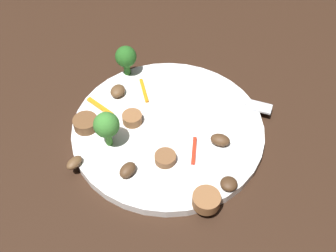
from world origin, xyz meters
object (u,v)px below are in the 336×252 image
(fork, at_px, (218,97))
(sausage_slice_2, at_px, (132,118))
(mushroom_0, at_px, (229,184))
(pepper_strip_2, at_px, (144,91))
(broccoli_floret_0, at_px, (107,125))
(mushroom_1, at_px, (219,142))
(sausage_slice_3, at_px, (206,200))
(pepper_strip_1, at_px, (194,151))
(mushroom_3, at_px, (118,91))
(sausage_slice_0, at_px, (86,123))
(broccoli_floret_1, at_px, (126,57))
(sausage_slice_1, at_px, (165,158))
(mushroom_4, at_px, (128,170))
(pepper_strip_0, at_px, (100,107))
(plate, at_px, (168,129))
(mushroom_2, at_px, (74,163))

(fork, bearing_deg, sausage_slice_2, -139.45)
(mushroom_0, bearing_deg, pepper_strip_2, 147.38)
(broccoli_floret_0, bearing_deg, sausage_slice_2, 77.76)
(mushroom_1, bearing_deg, sausage_slice_3, -80.64)
(sausage_slice_3, distance_m, pepper_strip_1, 0.08)
(mushroom_0, xyz_separation_m, pepper_strip_1, (-0.06, 0.03, -0.00))
(mushroom_3, relative_size, pepper_strip_2, 0.53)
(sausage_slice_0, relative_size, pepper_strip_1, 0.79)
(broccoli_floret_1, bearing_deg, sausage_slice_1, -46.59)
(mushroom_4, bearing_deg, fork, 70.79)
(pepper_strip_1, bearing_deg, pepper_strip_0, 172.84)
(pepper_strip_0, bearing_deg, mushroom_1, 1.05)
(plate, xyz_separation_m, sausage_slice_3, (0.09, -0.09, 0.01))
(sausage_slice_2, xyz_separation_m, pepper_strip_1, (0.09, -0.01, -0.00))
(fork, xyz_separation_m, mushroom_0, (0.06, -0.14, 0.00))
(broccoli_floret_0, relative_size, sausage_slice_1, 1.98)
(plate, relative_size, pepper_strip_2, 5.56)
(pepper_strip_0, bearing_deg, sausage_slice_0, -89.10)
(sausage_slice_0, bearing_deg, sausage_slice_1, -3.92)
(sausage_slice_2, bearing_deg, sausage_slice_3, -30.09)
(sausage_slice_3, xyz_separation_m, pepper_strip_0, (-0.19, 0.08, -0.01))
(pepper_strip_0, bearing_deg, sausage_slice_3, -23.78)
(mushroom_3, height_order, pepper_strip_0, mushroom_3)
(sausage_slice_0, distance_m, mushroom_0, 0.20)
(broccoli_floret_0, xyz_separation_m, mushroom_4, (0.04, -0.03, -0.03))
(sausage_slice_3, relative_size, mushroom_1, 1.28)
(pepper_strip_1, relative_size, pepper_strip_2, 0.90)
(broccoli_floret_0, relative_size, sausage_slice_2, 1.99)
(sausage_slice_3, bearing_deg, broccoli_floret_1, 138.95)
(mushroom_3, relative_size, mushroom_4, 1.00)
(broccoli_floret_0, relative_size, mushroom_2, 2.32)
(broccoli_floret_0, distance_m, sausage_slice_0, 0.05)
(broccoli_floret_1, xyz_separation_m, mushroom_2, (0.02, -0.18, -0.03))
(sausage_slice_3, relative_size, mushroom_0, 1.57)
(sausage_slice_3, height_order, mushroom_3, sausage_slice_3)
(sausage_slice_3, distance_m, mushroom_0, 0.04)
(broccoli_floret_1, xyz_separation_m, pepper_strip_0, (-0.00, -0.08, -0.03))
(pepper_strip_0, height_order, pepper_strip_2, same)
(sausage_slice_0, height_order, sausage_slice_3, same)
(sausage_slice_1, height_order, mushroom_1, mushroom_1)
(mushroom_1, bearing_deg, pepper_strip_0, -178.95)
(sausage_slice_0, xyz_separation_m, mushroom_1, (0.17, 0.04, -0.00))
(sausage_slice_1, height_order, mushroom_3, mushroom_3)
(broccoli_floret_0, bearing_deg, mushroom_0, -0.04)
(fork, bearing_deg, mushroom_1, -74.77)
(fork, xyz_separation_m, pepper_strip_0, (-0.14, -0.09, 0.00))
(broccoli_floret_1, distance_m, pepper_strip_0, 0.08)
(mushroom_1, height_order, pepper_strip_0, mushroom_1)
(broccoli_floret_1, distance_m, sausage_slice_0, 0.12)
(pepper_strip_1, bearing_deg, sausage_slice_2, 171.62)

